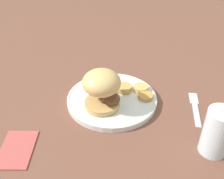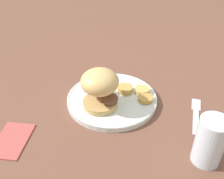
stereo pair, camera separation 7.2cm
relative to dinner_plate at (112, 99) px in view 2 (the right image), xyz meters
The scene contains 11 objects.
ground_plane 0.01m from the dinner_plate, ahead, with size 4.00×4.00×0.00m, color brown.
dinner_plate is the anchor object (origin of this frame).
sandwich 0.08m from the dinner_plate, 34.73° to the right, with size 0.12×0.10×0.11m.
potato_round_0 0.08m from the dinner_plate, 156.55° to the right, with size 0.04×0.04×0.01m, color tan.
potato_round_1 0.09m from the dinner_plate, 110.61° to the left, with size 0.04×0.04×0.01m, color tan.
potato_round_2 0.10m from the dinner_plate, 136.35° to the right, with size 0.04×0.04×0.01m, color tan.
potato_round_3 0.05m from the dinner_plate, 131.20° to the left, with size 0.04×0.04×0.02m, color tan.
potato_round_4 0.10m from the dinner_plate, 86.72° to the left, with size 0.04×0.04×0.01m, color #BC8942.
fork 0.23m from the dinner_plate, 81.51° to the left, with size 0.15×0.04×0.00m.
drinking_glass 0.30m from the dinner_plate, 51.06° to the left, with size 0.06×0.06×0.11m.
napkin 0.28m from the dinner_plate, 51.37° to the right, with size 0.12×0.08×0.01m, color #B24C47.
Camera 2 is at (0.59, 0.07, 0.46)m, focal length 42.00 mm.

